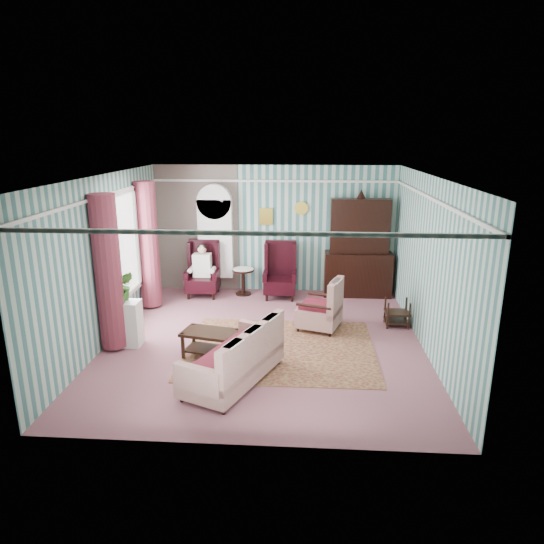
# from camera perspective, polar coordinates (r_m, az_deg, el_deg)

# --- Properties ---
(floor) EXTENTS (6.00, 6.00, 0.00)m
(floor) POSITION_cam_1_polar(r_m,az_deg,el_deg) (8.71, -0.89, -8.15)
(floor) COLOR #844D56
(floor) RESTS_ON ground
(room_shell) EXTENTS (5.53, 6.02, 2.91)m
(room_shell) POSITION_cam_1_polar(r_m,az_deg,el_deg) (8.35, -5.09, 5.18)
(room_shell) COLOR #3C6D6A
(room_shell) RESTS_ON ground
(bookcase) EXTENTS (0.80, 0.28, 2.24)m
(bookcase) POSITION_cam_1_polar(r_m,az_deg,el_deg) (11.22, -6.62, 3.28)
(bookcase) COLOR white
(bookcase) RESTS_ON floor
(dresser_hutch) EXTENTS (1.50, 0.56, 2.36)m
(dresser_hutch) POSITION_cam_1_polar(r_m,az_deg,el_deg) (10.98, 10.21, 3.17)
(dresser_hutch) COLOR black
(dresser_hutch) RESTS_ON floor
(wingback_left) EXTENTS (0.76, 0.80, 1.25)m
(wingback_left) POSITION_cam_1_polar(r_m,az_deg,el_deg) (11.02, -8.18, 0.33)
(wingback_left) COLOR black
(wingback_left) RESTS_ON floor
(wingback_right) EXTENTS (0.76, 0.80, 1.25)m
(wingback_right) POSITION_cam_1_polar(r_m,az_deg,el_deg) (10.79, 0.95, 0.17)
(wingback_right) COLOR black
(wingback_right) RESTS_ON floor
(seated_woman) EXTENTS (0.44, 0.40, 1.18)m
(seated_woman) POSITION_cam_1_polar(r_m,az_deg,el_deg) (11.03, -8.17, 0.15)
(seated_woman) COLOR white
(seated_woman) RESTS_ON floor
(round_side_table) EXTENTS (0.50, 0.50, 0.60)m
(round_side_table) POSITION_cam_1_polar(r_m,az_deg,el_deg) (11.10, -3.40, -1.16)
(round_side_table) COLOR black
(round_side_table) RESTS_ON floor
(nest_table) EXTENTS (0.45, 0.38, 0.54)m
(nest_table) POSITION_cam_1_polar(r_m,az_deg,el_deg) (9.59, 14.49, -4.64)
(nest_table) COLOR black
(nest_table) RESTS_ON floor
(plant_stand) EXTENTS (0.55, 0.35, 0.80)m
(plant_stand) POSITION_cam_1_polar(r_m,az_deg,el_deg) (8.80, -16.92, -5.80)
(plant_stand) COLOR white
(plant_stand) RESTS_ON floor
(rug) EXTENTS (3.20, 2.60, 0.01)m
(rug) POSITION_cam_1_polar(r_m,az_deg,el_deg) (8.42, 1.00, -9.00)
(rug) COLOR #531B1E
(rug) RESTS_ON floor
(sofa) EXTENTS (1.62, 2.07, 0.95)m
(sofa) POSITION_cam_1_polar(r_m,az_deg,el_deg) (7.21, -4.63, -9.38)
(sofa) COLOR #C0AF95
(sofa) RESTS_ON floor
(floral_armchair) EXTENTS (0.96, 1.01, 1.01)m
(floral_armchair) POSITION_cam_1_polar(r_m,az_deg,el_deg) (9.12, 5.58, -3.68)
(floral_armchair) COLOR #BFB594
(floral_armchair) RESTS_ON floor
(coffee_table) EXTENTS (0.98, 0.70, 0.44)m
(coffee_table) POSITION_cam_1_polar(r_m,az_deg,el_deg) (8.14, -7.30, -8.38)
(coffee_table) COLOR black
(coffee_table) RESTS_ON floor
(potted_plant_a) EXTENTS (0.49, 0.46, 0.44)m
(potted_plant_a) POSITION_cam_1_polar(r_m,az_deg,el_deg) (8.54, -17.51, -2.08)
(potted_plant_a) COLOR #24571B
(potted_plant_a) RESTS_ON plant_stand
(potted_plant_b) EXTENTS (0.34, 0.31, 0.50)m
(potted_plant_b) POSITION_cam_1_polar(r_m,az_deg,el_deg) (8.67, -16.89, -1.56)
(potted_plant_b) COLOR #195019
(potted_plant_b) RESTS_ON plant_stand
(potted_plant_c) EXTENTS (0.28, 0.28, 0.38)m
(potted_plant_c) POSITION_cam_1_polar(r_m,az_deg,el_deg) (8.71, -17.35, -1.92)
(potted_plant_c) COLOR #1A4C17
(potted_plant_c) RESTS_ON plant_stand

